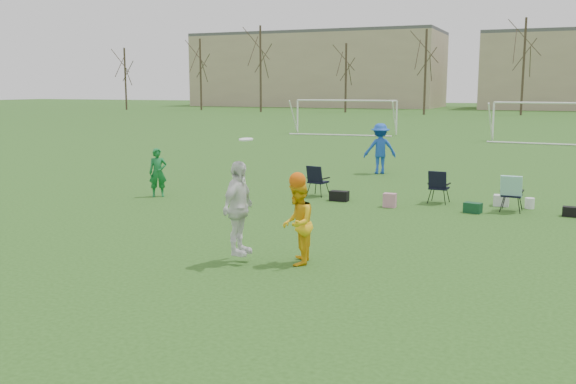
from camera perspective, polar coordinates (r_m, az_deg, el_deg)
The scene contains 8 objects.
ground at distance 11.82m, azimuth 1.22°, elevation -7.25°, with size 260.00×260.00×0.00m, color #254A17.
fielder_green_near at distance 20.24m, azimuth -11.49°, elevation 1.71°, with size 0.55×0.36×1.51m, color #136B2E.
fielder_blue at distance 25.40m, azimuth 8.18°, elevation 3.84°, with size 1.27×0.73×1.97m, color #1848B9.
center_contest at distance 12.25m, azimuth -1.94°, elevation -2.02°, with size 1.69×1.36×2.42m.
sideline_setup at distance 18.81m, azimuth 17.72°, elevation 0.17°, with size 9.37×1.70×1.71m.
goal_left at distance 46.76m, azimuth 5.18°, elevation 7.52°, with size 7.39×0.76×2.46m.
goal_mid at distance 42.57m, azimuth 22.70°, elevation 6.67°, with size 7.40×0.63×2.46m.
tree_line at distance 80.50m, azimuth 20.29°, elevation 9.99°, with size 110.28×3.28×11.40m.
Camera 1 is at (4.15, -10.54, 3.38)m, focal length 40.00 mm.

